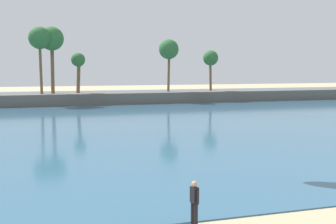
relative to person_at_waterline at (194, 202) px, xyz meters
name	(u,v)px	position (x,y,z in m)	size (l,w,h in m)	color
sea	(61,109)	(-2.51, 46.85, -0.86)	(220.00, 93.24, 0.06)	#33607F
palm_headland	(37,86)	(-5.60, 53.53, 2.09)	(104.20, 6.00, 13.13)	#605B54
person_at_waterline	(194,202)	(0.00, 0.00, 0.00)	(0.25, 0.54, 1.67)	black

